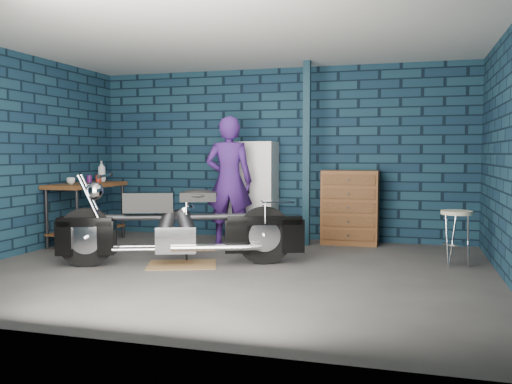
% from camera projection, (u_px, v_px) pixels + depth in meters
% --- Properties ---
extents(ground, '(6.00, 6.00, 0.00)m').
position_uv_depth(ground, '(228.00, 270.00, 6.31)').
color(ground, '#4C4947').
rests_on(ground, ground).
extents(room_walls, '(6.02, 5.01, 2.71)m').
position_uv_depth(room_walls, '(242.00, 109.00, 6.70)').
color(room_walls, '#112538').
rests_on(room_walls, ground).
extents(support_post, '(0.10, 0.10, 2.70)m').
position_uv_depth(support_post, '(307.00, 154.00, 7.93)').
color(support_post, '#112935').
rests_on(support_post, ground).
extents(workbench, '(0.60, 1.40, 0.91)m').
position_uv_depth(workbench, '(87.00, 213.00, 8.19)').
color(workbench, brown).
rests_on(workbench, ground).
extents(drip_mat, '(0.98, 0.86, 0.01)m').
position_uv_depth(drip_mat, '(182.00, 265.00, 6.59)').
color(drip_mat, brown).
rests_on(drip_mat, ground).
extents(motorcycle, '(2.61, 1.52, 1.11)m').
position_uv_depth(motorcycle, '(182.00, 220.00, 6.55)').
color(motorcycle, black).
rests_on(motorcycle, ground).
extents(person, '(0.76, 0.57, 1.90)m').
position_uv_depth(person, '(229.00, 181.00, 7.97)').
color(person, '#3F1D6D').
rests_on(person, ground).
extents(storage_bin, '(0.44, 0.32, 0.28)m').
position_uv_depth(storage_bin, '(97.00, 232.00, 8.41)').
color(storage_bin, gray).
rests_on(storage_bin, ground).
extents(locker, '(0.72, 0.51, 1.54)m').
position_uv_depth(locker, '(253.00, 191.00, 8.49)').
color(locker, silver).
rests_on(locker, ground).
extents(tool_chest, '(0.83, 0.46, 1.10)m').
position_uv_depth(tool_chest, '(350.00, 207.00, 8.09)').
color(tool_chest, brown).
rests_on(tool_chest, ground).
extents(shop_stool, '(0.47, 0.47, 0.67)m').
position_uv_depth(shop_stool, '(456.00, 238.00, 6.50)').
color(shop_stool, beige).
rests_on(shop_stool, ground).
extents(cup_a, '(0.16, 0.16, 0.10)m').
position_uv_depth(cup_a, '(71.00, 181.00, 7.89)').
color(cup_a, beige).
rests_on(cup_a, workbench).
extents(mug_purple, '(0.10, 0.10, 0.11)m').
position_uv_depth(mug_purple, '(89.00, 179.00, 8.31)').
color(mug_purple, '#4C175C').
rests_on(mug_purple, workbench).
extents(mug_red, '(0.11, 0.11, 0.12)m').
position_uv_depth(mug_red, '(98.00, 179.00, 8.31)').
color(mug_red, maroon).
rests_on(mug_red, workbench).
extents(bottle, '(0.16, 0.16, 0.33)m').
position_uv_depth(bottle, '(102.00, 171.00, 8.58)').
color(bottle, gray).
rests_on(bottle, workbench).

